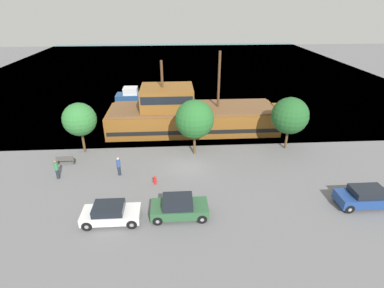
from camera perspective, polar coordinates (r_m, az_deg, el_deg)
name	(u,v)px	position (r m, az deg, el deg)	size (l,w,h in m)	color
ground_plane	(188,165)	(27.96, -0.76, -4.03)	(160.00, 160.00, 0.00)	slate
water_surface	(178,68)	(69.62, -2.66, 14.33)	(80.00, 80.00, 0.00)	teal
pirate_ship	(190,115)	(34.86, -0.46, 5.60)	(20.63, 5.96, 9.00)	brown
moored_boat_dockside	(133,96)	(46.62, -11.18, 9.01)	(5.17, 2.49, 2.08)	navy
parked_car_curb_front	(179,207)	(21.53, -2.48, -11.94)	(4.01, 1.95, 1.52)	#2D5B38
parked_car_curb_mid	(111,213)	(21.82, -15.24, -12.61)	(3.97, 1.87, 1.37)	white
parked_car_curb_rear	(368,197)	(25.99, 30.45, -8.67)	(4.54, 1.85, 1.48)	navy
fire_hydrant	(155,180)	(25.22, -7.06, -6.79)	(0.42, 0.25, 0.76)	red
bench_promenade_east	(65,160)	(30.34, -22.96, -2.79)	(1.60, 0.45, 0.85)	#4C4742
pedestrian_walking_near	(57,169)	(28.01, -24.38, -4.41)	(0.32, 0.32, 1.77)	#232838
pedestrian_walking_far	(119,166)	(26.81, -13.78, -4.12)	(0.32, 0.32, 1.72)	#232838
tree_row_east	(79,119)	(30.85, -20.64, 4.39)	(3.22, 3.22, 5.12)	brown
tree_row_mideast	(195,119)	(28.55, 0.49, 4.73)	(3.73, 3.73, 5.51)	brown
tree_row_midwest	(290,116)	(31.17, 18.15, 5.13)	(3.65, 3.65, 5.40)	brown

